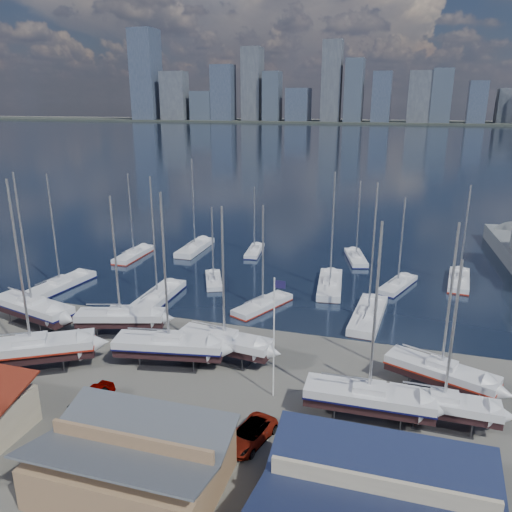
% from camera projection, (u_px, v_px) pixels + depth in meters
% --- Properties ---
extents(ground, '(1400.00, 1400.00, 0.00)m').
position_uv_depth(ground, '(218.00, 369.00, 48.49)').
color(ground, '#605E59').
rests_on(ground, ground).
extents(water, '(1400.00, 600.00, 0.40)m').
position_uv_depth(water, '(382.00, 140.00, 332.40)').
color(water, '#19263B').
rests_on(water, ground).
extents(far_shore, '(1400.00, 80.00, 2.20)m').
position_uv_depth(far_shore, '(394.00, 123.00, 570.10)').
color(far_shore, '#2D332D').
rests_on(far_shore, ground).
extents(skyline, '(639.14, 43.80, 107.69)m').
position_uv_depth(skyline, '(389.00, 88.00, 555.20)').
color(skyline, '#475166').
rests_on(skyline, far_shore).
extents(shed_grey, '(12.60, 8.40, 4.17)m').
position_uv_depth(shed_grey, '(132.00, 459.00, 33.20)').
color(shed_grey, '#8C6B4C').
rests_on(shed_grey, ground).
extents(shed_blue, '(13.65, 9.45, 4.71)m').
position_uv_depth(shed_blue, '(378.00, 509.00, 28.80)').
color(shed_blue, '#BFB293').
rests_on(shed_blue, ground).
extents(sailboat_cradle_0, '(11.51, 5.74, 17.77)m').
position_uv_depth(sailboat_cradle_0, '(33.00, 308.00, 57.48)').
color(sailboat_cradle_0, '#2D2D33').
rests_on(sailboat_cradle_0, ground).
extents(sailboat_cradle_1, '(11.68, 8.61, 18.55)m').
position_uv_depth(sailboat_cradle_1, '(32.00, 349.00, 47.87)').
color(sailboat_cradle_1, '#2D2D33').
rests_on(sailboat_cradle_1, ground).
extents(sailboat_cradle_2, '(9.95, 5.29, 15.68)m').
position_uv_depth(sailboat_cradle_2, '(121.00, 317.00, 55.19)').
color(sailboat_cradle_2, '#2D2D33').
rests_on(sailboat_cradle_2, ground).
extents(sailboat_cradle_3, '(11.10, 4.81, 17.26)m').
position_uv_depth(sailboat_cradle_3, '(169.00, 346.00, 48.66)').
color(sailboat_cradle_3, '#2D2D33').
rests_on(sailboat_cradle_3, ground).
extents(sailboat_cradle_4, '(9.91, 3.88, 15.78)m').
position_uv_depth(sailboat_cradle_4, '(225.00, 342.00, 49.59)').
color(sailboat_cradle_4, '#2D2D33').
rests_on(sailboat_cradle_4, ground).
extents(sailboat_cradle_5, '(10.43, 3.11, 16.71)m').
position_uv_depth(sailboat_cradle_5, '(369.00, 398.00, 40.16)').
color(sailboat_cradle_5, '#2D2D33').
rests_on(sailboat_cradle_5, ground).
extents(sailboat_cradle_6, '(9.98, 6.11, 15.65)m').
position_uv_depth(sailboat_cradle_6, '(441.00, 372.00, 44.00)').
color(sailboat_cradle_6, '#2D2D33').
rests_on(sailboat_cradle_6, ground).
extents(sailboat_cradle_7, '(8.56, 2.57, 14.05)m').
position_uv_depth(sailboat_cradle_7, '(444.00, 405.00, 39.46)').
color(sailboat_cradle_7, '#2D2D33').
rests_on(sailboat_cradle_7, ground).
extents(sailboat_moored_0, '(4.65, 11.49, 16.69)m').
position_uv_depth(sailboat_moored_0, '(61.00, 286.00, 69.40)').
color(sailboat_moored_0, black).
rests_on(sailboat_moored_0, water).
extents(sailboat_moored_1, '(2.77, 9.82, 14.66)m').
position_uv_depth(sailboat_moored_1, '(134.00, 255.00, 83.19)').
color(sailboat_moored_1, black).
rests_on(sailboat_moored_1, water).
extents(sailboat_moored_2, '(3.13, 11.02, 16.62)m').
position_uv_depth(sailboat_moored_2, '(195.00, 249.00, 86.85)').
color(sailboat_moored_2, black).
rests_on(sailboat_moored_2, water).
extents(sailboat_moored_3, '(3.26, 11.39, 17.00)m').
position_uv_depth(sailboat_moored_3, '(158.00, 299.00, 65.05)').
color(sailboat_moored_3, black).
rests_on(sailboat_moored_3, water).
extents(sailboat_moored_4, '(5.01, 7.87, 11.56)m').
position_uv_depth(sailboat_moored_4, '(214.00, 281.00, 71.47)').
color(sailboat_moored_4, black).
rests_on(sailboat_moored_4, water).
extents(sailboat_moored_5, '(3.13, 8.23, 12.01)m').
position_uv_depth(sailboat_moored_5, '(254.00, 252.00, 85.35)').
color(sailboat_moored_5, black).
rests_on(sailboat_moored_5, water).
extents(sailboat_moored_6, '(6.20, 9.47, 13.80)m').
position_uv_depth(sailboat_moored_6, '(263.00, 306.00, 62.73)').
color(sailboat_moored_6, black).
rests_on(sailboat_moored_6, water).
extents(sailboat_moored_7, '(4.31, 11.49, 16.95)m').
position_uv_depth(sailboat_moored_7, '(330.00, 286.00, 69.35)').
color(sailboat_moored_7, black).
rests_on(sailboat_moored_7, water).
extents(sailboat_moored_8, '(4.83, 9.50, 13.67)m').
position_uv_depth(sailboat_moored_8, '(356.00, 259.00, 81.51)').
color(sailboat_moored_8, black).
rests_on(sailboat_moored_8, water).
extents(sailboat_moored_9, '(4.04, 11.58, 17.17)m').
position_uv_depth(sailboat_moored_9, '(368.00, 317.00, 59.48)').
color(sailboat_moored_9, black).
rests_on(sailboat_moored_9, water).
extents(sailboat_moored_10, '(5.49, 9.25, 13.36)m').
position_uv_depth(sailboat_moored_10, '(398.00, 286.00, 69.60)').
color(sailboat_moored_10, black).
rests_on(sailboat_moored_10, water).
extents(sailboat_moored_11, '(3.77, 10.12, 14.79)m').
position_uv_depth(sailboat_moored_11, '(459.00, 281.00, 71.26)').
color(sailboat_moored_11, black).
rests_on(sailboat_moored_11, water).
extents(car_a, '(2.24, 4.83, 1.60)m').
position_uv_depth(car_a, '(91.00, 398.00, 42.45)').
color(car_a, gray).
rests_on(car_a, ground).
extents(car_b, '(4.90, 1.79, 1.60)m').
position_uv_depth(car_b, '(99.00, 409.00, 40.91)').
color(car_b, gray).
rests_on(car_b, ground).
extents(car_c, '(3.69, 5.63, 1.44)m').
position_uv_depth(car_c, '(250.00, 434.00, 37.94)').
color(car_c, gray).
rests_on(car_c, ground).
extents(car_d, '(3.54, 5.45, 1.47)m').
position_uv_depth(car_d, '(291.00, 462.00, 34.98)').
color(car_d, gray).
rests_on(car_d, ground).
extents(flagpole, '(0.99, 0.12, 11.12)m').
position_uv_depth(flagpole, '(275.00, 331.00, 42.25)').
color(flagpole, white).
rests_on(flagpole, ground).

